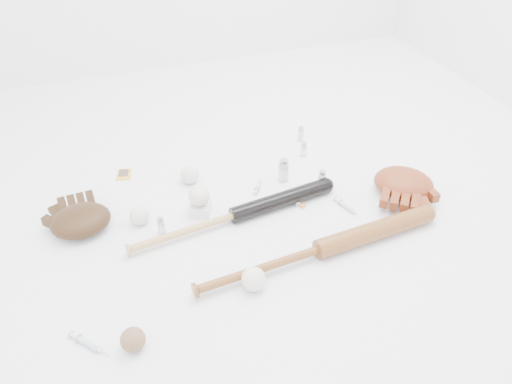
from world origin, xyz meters
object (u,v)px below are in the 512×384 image
object	(u,v)px
bat_wood	(320,249)
pedestal	(200,209)
glove_dark	(81,220)
bat_dark	(234,215)

from	to	relation	value
bat_wood	pedestal	size ratio (longest dim) A/B	12.38
bat_wood	glove_dark	size ratio (longest dim) A/B	3.74
bat_wood	pedestal	world-z (taller)	bat_wood
glove_dark	pedestal	bearing A→B (deg)	-10.46
bat_dark	pedestal	xyz separation A→B (m)	(-0.11, 0.09, -0.01)
bat_dark	glove_dark	xyz separation A→B (m)	(-0.54, 0.15, 0.02)
bat_dark	pedestal	world-z (taller)	bat_dark
bat_dark	bat_wood	world-z (taller)	bat_wood
bat_dark	glove_dark	size ratio (longest dim) A/B	3.35
glove_dark	pedestal	size ratio (longest dim) A/B	3.31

